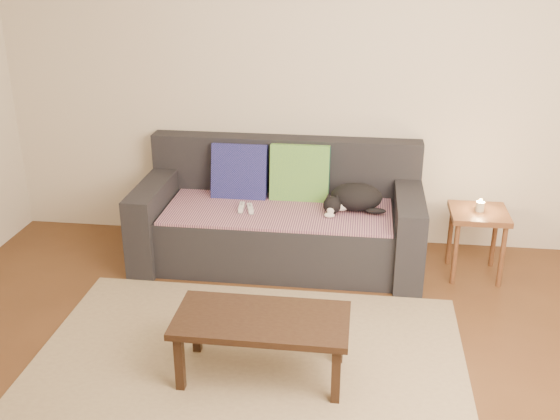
{
  "coord_description": "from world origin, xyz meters",
  "views": [
    {
      "loc": [
        0.6,
        -2.95,
        2.26
      ],
      "look_at": [
        0.05,
        1.2,
        0.55
      ],
      "focal_mm": 42.0,
      "sensor_mm": 36.0,
      "label": 1
    }
  ],
  "objects_px": {
    "side_table": "(478,222)",
    "coffee_table": "(262,325)",
    "wii_remote_a": "(242,207)",
    "cat": "(354,198)",
    "sofa": "(280,221)",
    "wii_remote_b": "(250,208)"
  },
  "relations": [
    {
      "from": "sofa",
      "to": "coffee_table",
      "type": "xyz_separation_m",
      "value": [
        0.1,
        -1.5,
        0.02
      ]
    },
    {
      "from": "cat",
      "to": "coffee_table",
      "type": "relative_size",
      "value": 0.48
    },
    {
      "from": "wii_remote_b",
      "to": "coffee_table",
      "type": "distance_m",
      "value": 1.4
    },
    {
      "from": "cat",
      "to": "side_table",
      "type": "distance_m",
      "value": 0.89
    },
    {
      "from": "side_table",
      "to": "coffee_table",
      "type": "distance_m",
      "value": 1.95
    },
    {
      "from": "wii_remote_a",
      "to": "side_table",
      "type": "relative_size",
      "value": 0.3
    },
    {
      "from": "sofa",
      "to": "coffee_table",
      "type": "bearing_deg",
      "value": -86.24
    },
    {
      "from": "coffee_table",
      "to": "wii_remote_a",
      "type": "bearing_deg",
      "value": 104.98
    },
    {
      "from": "cat",
      "to": "wii_remote_a",
      "type": "height_order",
      "value": "cat"
    },
    {
      "from": "wii_remote_a",
      "to": "side_table",
      "type": "distance_m",
      "value": 1.71
    },
    {
      "from": "wii_remote_b",
      "to": "side_table",
      "type": "relative_size",
      "value": 0.3
    },
    {
      "from": "coffee_table",
      "to": "sofa",
      "type": "bearing_deg",
      "value": 93.76
    },
    {
      "from": "wii_remote_a",
      "to": "coffee_table",
      "type": "bearing_deg",
      "value": -169.88
    },
    {
      "from": "wii_remote_a",
      "to": "wii_remote_b",
      "type": "bearing_deg",
      "value": -107.09
    },
    {
      "from": "cat",
      "to": "wii_remote_b",
      "type": "relative_size",
      "value": 3.05
    },
    {
      "from": "side_table",
      "to": "coffee_table",
      "type": "xyz_separation_m",
      "value": [
        -1.34,
        -1.41,
        -0.08
      ]
    },
    {
      "from": "side_table",
      "to": "coffee_table",
      "type": "relative_size",
      "value": 0.53
    },
    {
      "from": "sofa",
      "to": "cat",
      "type": "distance_m",
      "value": 0.6
    },
    {
      "from": "cat",
      "to": "wii_remote_b",
      "type": "height_order",
      "value": "cat"
    },
    {
      "from": "side_table",
      "to": "wii_remote_b",
      "type": "bearing_deg",
      "value": -178.13
    },
    {
      "from": "coffee_table",
      "to": "cat",
      "type": "bearing_deg",
      "value": 72.75
    },
    {
      "from": "wii_remote_a",
      "to": "sofa",
      "type": "bearing_deg",
      "value": -69.98
    }
  ]
}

